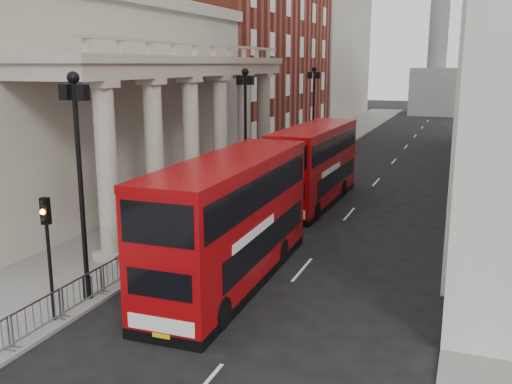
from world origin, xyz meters
TOP-DOWN VIEW (x-y plane):
  - ground at (0.00, 0.00)m, footprint 260.00×260.00m
  - sidewalk_west at (-3.00, 30.00)m, footprint 6.00×140.00m
  - sidewalk_east at (13.50, 30.00)m, footprint 3.00×140.00m
  - kerb at (-0.05, 30.00)m, footprint 0.20×140.00m
  - portico_building at (-10.50, 18.00)m, footprint 9.00×28.00m
  - brick_building at (-10.50, 48.00)m, footprint 9.00×32.00m
  - west_building_far at (-10.50, 80.00)m, footprint 9.00×30.00m
  - monument_column at (6.00, 92.00)m, footprint 8.00×8.00m
  - lamp_post_south at (-0.60, 4.00)m, footprint 1.05×0.44m
  - lamp_post_mid at (-0.60, 20.00)m, footprint 1.05×0.44m
  - lamp_post_north at (-0.60, 36.00)m, footprint 1.05×0.44m
  - traffic_light at (-0.50, 1.98)m, footprint 0.28×0.33m
  - crowd_barriers at (-0.35, 2.23)m, footprint 0.50×18.75m
  - bus_near at (3.68, 7.70)m, footprint 3.03×11.82m
  - bus_far at (3.31, 22.00)m, footprint 2.97×11.39m
  - pedestrian_a at (-3.24, 11.43)m, footprint 0.67×0.48m
  - pedestrian_b at (-3.34, 16.64)m, footprint 0.90×0.70m
  - pedestrian_c at (-3.31, 20.32)m, footprint 1.00×0.84m

SIDE VIEW (x-z plane):
  - ground at x=0.00m, z-range 0.00..0.00m
  - sidewalk_west at x=-3.00m, z-range 0.00..0.12m
  - sidewalk_east at x=13.50m, z-range 0.00..0.12m
  - kerb at x=-0.05m, z-range 0.00..0.14m
  - crowd_barriers at x=-0.35m, z-range 0.12..1.22m
  - pedestrian_a at x=-3.24m, z-range 0.12..1.85m
  - pedestrian_c at x=-3.31m, z-range 0.12..1.86m
  - pedestrian_b at x=-3.34m, z-range 0.12..1.94m
  - bus_far at x=3.31m, z-range 0.11..5.01m
  - bus_near at x=3.68m, z-range 0.11..5.20m
  - traffic_light at x=-0.50m, z-range 0.96..5.26m
  - lamp_post_south at x=-0.60m, z-range 0.75..9.07m
  - lamp_post_mid at x=-0.60m, z-range 0.75..9.07m
  - lamp_post_north at x=-0.60m, z-range 0.75..9.07m
  - portico_building at x=-10.50m, z-range 0.00..12.00m
  - west_building_far at x=-10.50m, z-range 0.00..20.00m
  - brick_building at x=-10.50m, z-range 0.00..22.00m
  - monument_column at x=6.00m, z-range -11.12..43.08m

